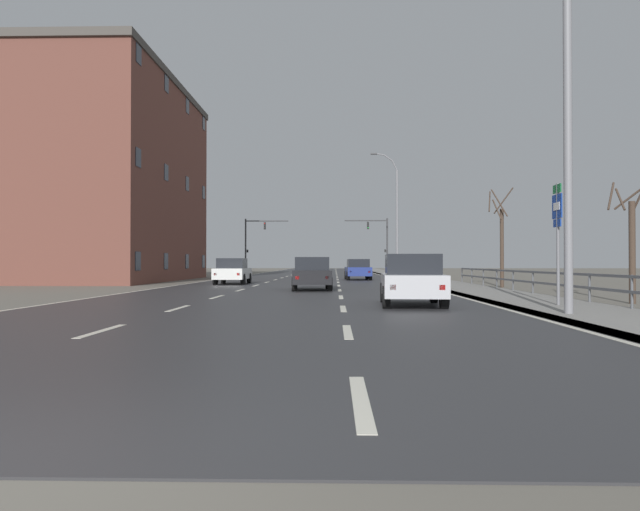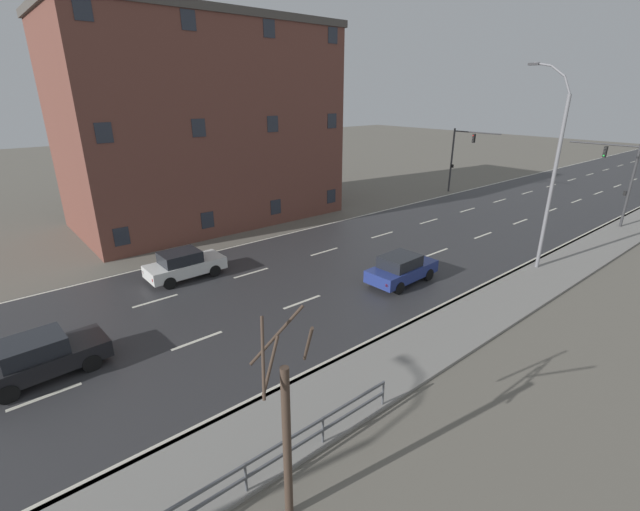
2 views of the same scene
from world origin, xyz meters
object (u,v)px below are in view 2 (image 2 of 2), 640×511
at_px(traffic_signal_right, 620,172).
at_px(car_far_left, 41,357).
at_px(car_near_left, 401,269).
at_px(street_lamp_midground, 551,175).
at_px(brick_building, 203,124).
at_px(car_near_right, 184,264).
at_px(traffic_signal_left, 460,152).

relative_size(traffic_signal_right, car_far_left, 1.48).
bearing_deg(car_near_left, car_far_left, -102.34).
xyz_separation_m(street_lamp_midground, car_far_left, (-6.44, -23.50, -4.58)).
relative_size(car_near_left, brick_building, 0.21).
xyz_separation_m(traffic_signal_right, car_near_right, (-11.14, -28.85, -3.23)).
height_order(traffic_signal_left, car_near_right, traffic_signal_left).
bearing_deg(car_near_right, traffic_signal_left, 95.31).
bearing_deg(car_near_left, street_lamp_midground, 61.98).
bearing_deg(brick_building, street_lamp_midground, 22.88).
bearing_deg(brick_building, car_near_left, 5.51).
distance_m(traffic_signal_left, car_near_left, 24.25).
bearing_deg(car_near_right, street_lamp_midground, 53.94).
bearing_deg(street_lamp_midground, brick_building, -157.12).
xyz_separation_m(traffic_signal_left, car_far_left, (8.06, -37.42, -3.27)).
relative_size(street_lamp_midground, brick_building, 0.56).
relative_size(traffic_signal_right, traffic_signal_left, 0.99).
xyz_separation_m(traffic_signal_right, car_near_left, (-3.22, -20.30, -3.23)).
height_order(street_lamp_midground, traffic_signal_right, street_lamp_midground).
distance_m(street_lamp_midground, car_near_left, 9.49).
distance_m(street_lamp_midground, traffic_signal_right, 12.89).
bearing_deg(car_near_left, brick_building, -176.79).
relative_size(traffic_signal_left, brick_building, 0.32).
height_order(street_lamp_midground, brick_building, brick_building).
bearing_deg(traffic_signal_left, brick_building, -107.79).
xyz_separation_m(street_lamp_midground, traffic_signal_left, (-14.50, 13.92, -1.31)).
bearing_deg(traffic_signal_left, street_lamp_midground, -43.83).
xyz_separation_m(street_lamp_midground, car_near_left, (-3.61, -7.49, -4.58)).
relative_size(car_near_left, car_far_left, 1.00).
xyz_separation_m(car_near_left, car_near_right, (-7.91, -8.55, 0.00)).
distance_m(car_near_right, brick_building, 14.02).
bearing_deg(traffic_signal_right, car_far_left, -99.47).
bearing_deg(brick_building, car_near_right, -33.07).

